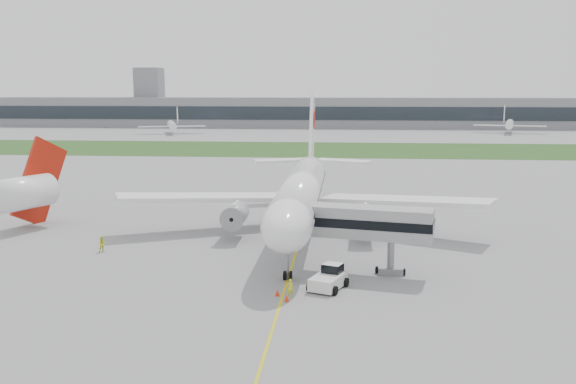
# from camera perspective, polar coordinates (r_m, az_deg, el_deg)

# --- Properties ---
(ground) EXTENTS (600.00, 600.00, 0.00)m
(ground) POSITION_cam_1_polar(r_m,az_deg,el_deg) (77.54, 0.99, -4.58)
(ground) COLOR #97979A
(ground) RESTS_ON ground
(apron_markings) EXTENTS (70.00, 70.00, 0.04)m
(apron_markings) POSITION_cam_1_polar(r_m,az_deg,el_deg) (72.71, 0.69, -5.51)
(apron_markings) COLOR gold
(apron_markings) RESTS_ON ground
(grass_strip) EXTENTS (600.00, 50.00, 0.02)m
(grass_strip) POSITION_cam_1_polar(r_m,az_deg,el_deg) (196.05, 3.58, 3.82)
(grass_strip) COLOR #2A461A
(grass_strip) RESTS_ON ground
(terminal_building) EXTENTS (320.00, 22.30, 14.00)m
(terminal_building) POSITION_cam_1_polar(r_m,az_deg,el_deg) (305.23, 4.20, 7.06)
(terminal_building) COLOR gray
(terminal_building) RESTS_ON ground
(control_tower) EXTENTS (12.00, 12.00, 56.00)m
(control_tower) POSITION_cam_1_polar(r_m,az_deg,el_deg) (322.14, -12.11, 5.75)
(control_tower) COLOR gray
(control_tower) RESTS_ON ground
(airliner) EXTENTS (48.13, 53.95, 17.88)m
(airliner) POSITION_cam_1_polar(r_m,az_deg,el_deg) (81.18, 1.25, 0.13)
(airliner) COLOR white
(airliner) RESTS_ON ground
(pushback_tug) EXTENTS (3.97, 4.78, 2.16)m
(pushback_tug) POSITION_cam_1_polar(r_m,az_deg,el_deg) (60.50, 3.69, -7.62)
(pushback_tug) COLOR silver
(pushback_tug) RESTS_ON ground
(jet_bridge) EXTENTS (15.46, 6.15, 7.05)m
(jet_bridge) POSITION_cam_1_polar(r_m,az_deg,el_deg) (64.49, 5.59, -2.71)
(jet_bridge) COLOR #A2A2A4
(jet_bridge) RESTS_ON ground
(safety_cone_left) EXTENTS (0.43, 0.43, 0.60)m
(safety_cone_left) POSITION_cam_1_polar(r_m,az_deg,el_deg) (58.42, -0.97, -8.94)
(safety_cone_left) COLOR red
(safety_cone_left) RESTS_ON ground
(safety_cone_right) EXTENTS (0.45, 0.45, 0.61)m
(safety_cone_right) POSITION_cam_1_polar(r_m,az_deg,el_deg) (56.88, -0.12, -9.44)
(safety_cone_right) COLOR red
(safety_cone_right) RESTS_ON ground
(ground_crew_near) EXTENTS (0.73, 0.64, 1.69)m
(ground_crew_near) POSITION_cam_1_polar(r_m,az_deg,el_deg) (57.91, 0.19, -8.53)
(ground_crew_near) COLOR #CCD423
(ground_crew_near) RESTS_ON ground
(ground_crew_far) EXTENTS (1.13, 1.09, 1.83)m
(ground_crew_far) POSITION_cam_1_polar(r_m,az_deg,el_deg) (76.20, -16.17, -4.49)
(ground_crew_far) COLOR yellow
(ground_crew_far) RESTS_ON ground
(neighbor_aircraft) EXTENTS (7.72, 15.58, 12.67)m
(neighbor_aircraft) POSITION_cam_1_polar(r_m,az_deg,el_deg) (90.98, -22.53, 0.00)
(neighbor_aircraft) COLOR #B81B0A
(neighbor_aircraft) RESTS_ON ground
(distant_aircraft_left) EXTENTS (32.97, 30.91, 10.32)m
(distant_aircraft_left) POSITION_cam_1_polar(r_m,az_deg,el_deg) (266.28, -10.27, 5.12)
(distant_aircraft_left) COLOR white
(distant_aircraft_left) RESTS_ON ground
(distant_aircraft_right) EXTENTS (33.72, 31.33, 10.84)m
(distant_aircraft_right) POSITION_cam_1_polar(r_m,az_deg,el_deg) (279.86, 19.05, 4.95)
(distant_aircraft_right) COLOR white
(distant_aircraft_right) RESTS_ON ground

